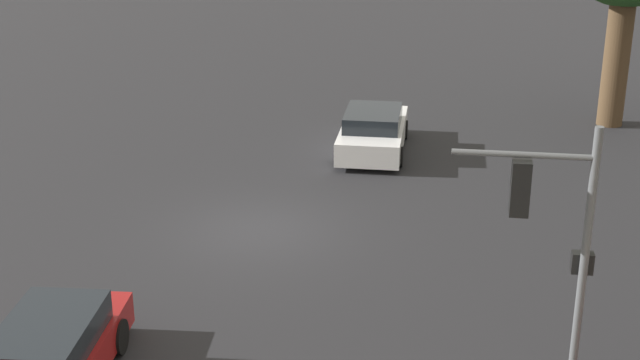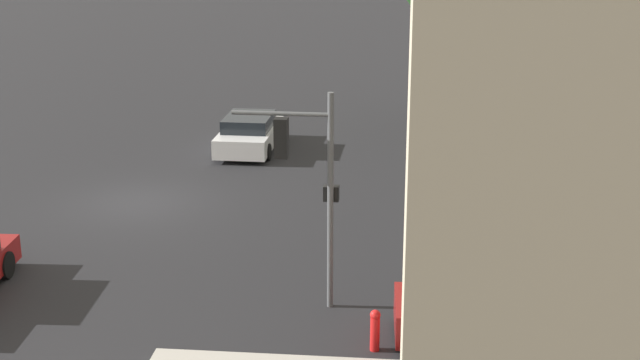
{
  "view_description": "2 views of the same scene",
  "coord_description": "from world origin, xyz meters",
  "views": [
    {
      "loc": [
        20.24,
        4.01,
        8.98
      ],
      "look_at": [
        1.16,
        1.67,
        1.81
      ],
      "focal_mm": 50.0,
      "sensor_mm": 36.0,
      "label": 1
    },
    {
      "loc": [
        25.8,
        8.24,
        8.92
      ],
      "look_at": [
        1.93,
        5.91,
        1.49
      ],
      "focal_mm": 50.0,
      "sensor_mm": 36.0,
      "label": 2
    }
  ],
  "objects": [
    {
      "name": "crossing_car_1",
      "position": [
        -6.47,
        2.42,
        0.65
      ],
      "size": [
        4.54,
        2.1,
        1.37
      ],
      "rotation": [
        0.0,
        0.0,
        3.12
      ],
      "color": "silver",
      "rests_on": "ground_plane"
    },
    {
      "name": "traffic_signal",
      "position": [
        6.94,
        6.1,
        3.31
      ],
      "size": [
        0.54,
        2.37,
        5.05
      ],
      "rotation": [
        0.0,
        0.0,
        3.12
      ],
      "color": "#515456",
      "rests_on": "ground_plane"
    },
    {
      "name": "ground_plane",
      "position": [
        0.0,
        0.0,
        0.0
      ],
      "size": [
        300.0,
        300.0,
        0.0
      ],
      "primitive_type": "plane",
      "color": "black"
    }
  ]
}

